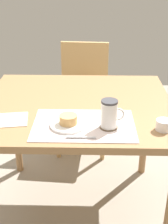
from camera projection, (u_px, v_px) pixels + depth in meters
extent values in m
cube|color=#9E9384|center=(79.00, 208.00, 2.03)|extent=(4.40, 4.40, 0.02)
cylinder|color=#997047|center=(16.00, 129.00, 2.23)|extent=(0.05, 0.05, 0.71)
cylinder|color=#997047|center=(145.00, 131.00, 2.22)|extent=(0.05, 0.05, 0.71)
cube|color=#997047|center=(78.00, 106.00, 1.71)|extent=(1.04, 0.90, 0.04)
cylinder|color=tan|center=(103.00, 137.00, 2.43)|extent=(0.04, 0.04, 0.42)
cylinder|color=tan|center=(58.00, 134.00, 2.46)|extent=(0.04, 0.04, 0.42)
cylinder|color=tan|center=(105.00, 116.00, 2.74)|extent=(0.04, 0.04, 0.42)
cylinder|color=tan|center=(65.00, 114.00, 2.77)|extent=(0.04, 0.04, 0.42)
cube|color=tan|center=(82.00, 100.00, 2.50)|extent=(0.45, 0.45, 0.04)
cube|color=tan|center=(85.00, 66.00, 2.58)|extent=(0.39, 0.06, 0.40)
cube|color=silver|center=(84.00, 125.00, 1.47)|extent=(0.48, 0.32, 0.00)
cylinder|color=white|center=(69.00, 124.00, 1.46)|extent=(0.17, 0.17, 0.01)
cylinder|color=#E0A860|center=(68.00, 119.00, 1.44)|extent=(0.08, 0.08, 0.04)
cylinder|color=brown|center=(109.00, 127.00, 1.44)|extent=(0.08, 0.08, 0.00)
cylinder|color=white|center=(109.00, 115.00, 1.41)|extent=(0.08, 0.08, 0.12)
cylinder|color=#3D3D42|center=(110.00, 102.00, 1.39)|extent=(0.08, 0.08, 0.01)
torus|color=white|center=(118.00, 114.00, 1.41)|extent=(0.06, 0.01, 0.06)
cylinder|color=silver|center=(81.00, 137.00, 1.35)|extent=(0.13, 0.01, 0.01)
cube|color=silver|center=(12.00, 120.00, 1.52)|extent=(0.17, 0.17, 0.00)
cylinder|color=white|center=(164.00, 125.00, 1.42)|extent=(0.07, 0.07, 0.05)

